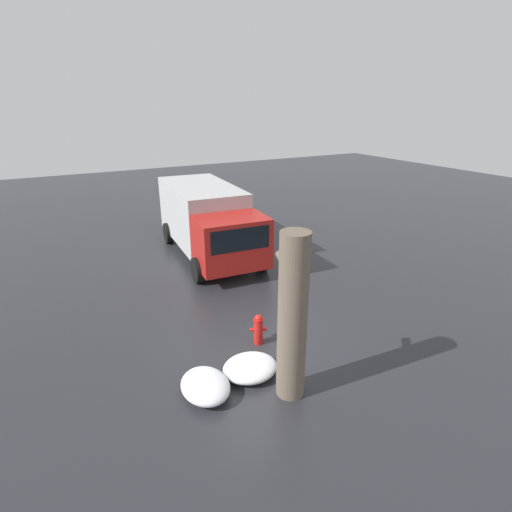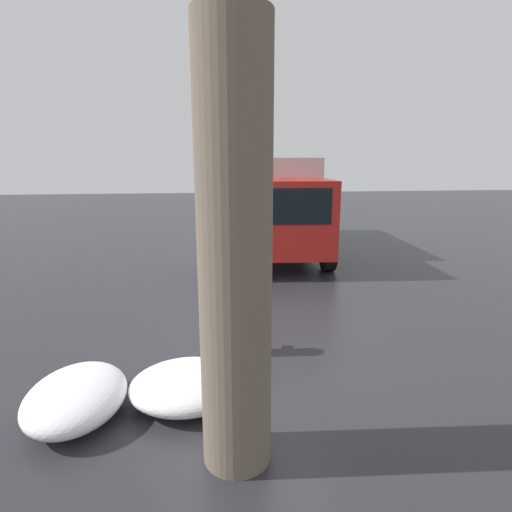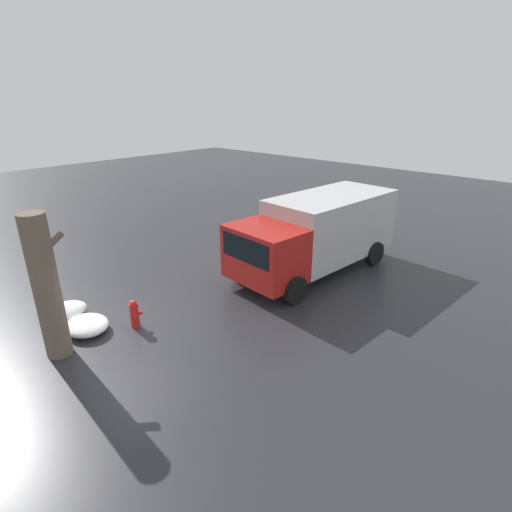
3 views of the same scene
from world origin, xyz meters
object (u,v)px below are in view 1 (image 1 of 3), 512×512
Objects in this scene: delivery_truck at (207,218)px; pedestrian at (204,253)px; tree_trunk at (292,318)px; fire_hydrant at (258,329)px.

delivery_truck is 4.19× the size of pedestrian.
tree_trunk is 2.20× the size of pedestrian.
delivery_truck is (8.72, -1.71, -0.34)m from tree_trunk.
tree_trunk is (-1.96, 0.31, 1.41)m from fire_hydrant.
pedestrian is (4.63, -0.37, 0.48)m from fire_hydrant.
fire_hydrant is 0.50× the size of pedestrian.
tree_trunk is at bearing 83.23° from delivery_truck.
delivery_truck is at bearing 12.79° from fire_hydrant.
fire_hydrant is 0.23× the size of tree_trunk.
tree_trunk reaches higher than delivery_truck.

